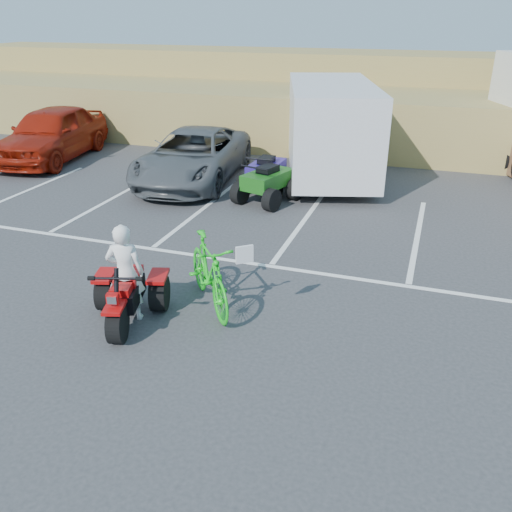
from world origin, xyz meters
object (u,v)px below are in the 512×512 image
(rider, at_px, (125,273))
(grey_pickup, at_px, (193,156))
(green_dirt_bike, at_px, (209,273))
(cargo_trailer, at_px, (330,127))
(red_trike_atv, at_px, (128,322))
(quad_atv_blue, at_px, (266,190))
(quad_atv_green, at_px, (267,202))
(red_car, at_px, (52,133))

(rider, bearing_deg, grey_pickup, -90.09)
(green_dirt_bike, height_order, cargo_trailer, cargo_trailer)
(red_trike_atv, xyz_separation_m, quad_atv_blue, (-0.07, 7.65, 0.00))
(green_dirt_bike, bearing_deg, rider, 177.00)
(quad_atv_blue, relative_size, quad_atv_green, 0.97)
(rider, relative_size, quad_atv_blue, 1.02)
(green_dirt_bike, relative_size, cargo_trailer, 0.33)
(grey_pickup, distance_m, red_car, 5.71)
(grey_pickup, height_order, cargo_trailer, cargo_trailer)
(red_trike_atv, bearing_deg, quad_atv_blue, 73.29)
(red_trike_atv, height_order, grey_pickup, grey_pickup)
(grey_pickup, height_order, quad_atv_blue, grey_pickup)
(red_trike_atv, bearing_deg, red_car, 115.84)
(red_car, bearing_deg, quad_atv_blue, -16.11)
(red_trike_atv, bearing_deg, cargo_trailer, 65.05)
(grey_pickup, relative_size, cargo_trailer, 0.85)
(cargo_trailer, bearing_deg, quad_atv_green, -125.38)
(red_car, height_order, quad_atv_blue, red_car)
(quad_atv_blue, distance_m, quad_atv_green, 1.06)
(grey_pickup, relative_size, quad_atv_green, 3.19)
(green_dirt_bike, xyz_separation_m, grey_pickup, (-3.48, 6.87, 0.12))
(quad_atv_green, bearing_deg, quad_atv_blue, 126.42)
(red_car, distance_m, quad_atv_green, 8.63)
(grey_pickup, xyz_separation_m, red_car, (-5.65, 0.80, 0.14))
(rider, relative_size, cargo_trailer, 0.26)
(green_dirt_bike, bearing_deg, quad_atv_blue, 60.29)
(rider, distance_m, quad_atv_green, 6.57)
(red_trike_atv, relative_size, red_car, 0.31)
(grey_pickup, xyz_separation_m, quad_atv_blue, (2.34, -0.18, -0.75))
(quad_atv_blue, bearing_deg, cargo_trailer, 56.73)
(quad_atv_green, bearing_deg, red_trike_atv, -75.97)
(green_dirt_bike, xyz_separation_m, red_car, (-9.12, 7.67, 0.26))
(green_dirt_bike, xyz_separation_m, quad_atv_blue, (-1.13, 6.69, -0.63))
(red_trike_atv, xyz_separation_m, quad_atv_green, (0.29, 6.65, 0.00))
(quad_atv_green, bearing_deg, green_dirt_bike, -65.73)
(red_car, distance_m, quad_atv_blue, 8.10)
(red_trike_atv, relative_size, rider, 0.97)
(red_trike_atv, bearing_deg, green_dirt_bike, 24.78)
(red_car, bearing_deg, quad_atv_green, -22.46)
(green_dirt_bike, relative_size, grey_pickup, 0.39)
(red_trike_atv, distance_m, quad_atv_green, 6.66)
(grey_pickup, bearing_deg, green_dirt_bike, -69.45)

